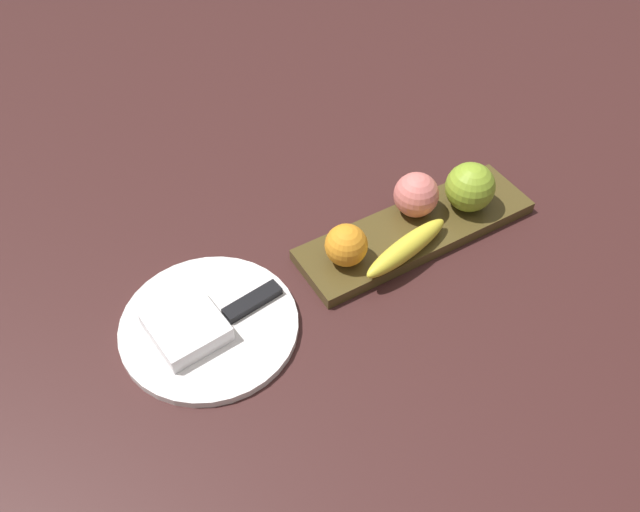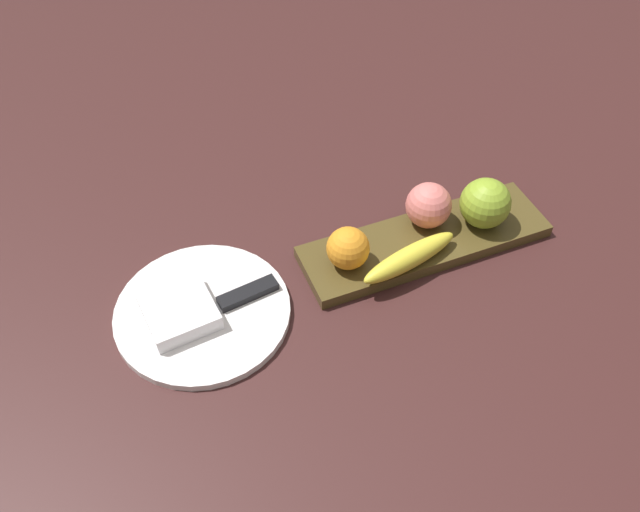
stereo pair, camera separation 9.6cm
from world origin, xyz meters
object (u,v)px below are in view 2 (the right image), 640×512
object	(u,v)px
folded_napkin	(179,311)
knife	(238,298)
fruit_tray	(427,241)
orange_near_apple	(348,248)
banana	(410,257)
dinner_plate	(203,312)
apple	(485,203)
peach	(429,205)

from	to	relation	value
folded_napkin	knife	world-z (taller)	folded_napkin
fruit_tray	orange_near_apple	world-z (taller)	orange_near_apple
fruit_tray	folded_napkin	xyz separation A→B (m)	(0.39, 0.00, 0.02)
banana	orange_near_apple	size ratio (longest dim) A/B	2.62
dinner_plate	knife	size ratio (longest dim) A/B	1.39
apple	orange_near_apple	size ratio (longest dim) A/B	1.23
apple	dinner_plate	world-z (taller)	apple
knife	fruit_tray	bearing A→B (deg)	173.00
apple	orange_near_apple	bearing A→B (deg)	0.04
banana	orange_near_apple	distance (m)	0.09
apple	banana	size ratio (longest dim) A/B	0.47
orange_near_apple	folded_napkin	size ratio (longest dim) A/B	0.65
orange_near_apple	fruit_tray	bearing A→B (deg)	-178.72
banana	fruit_tray	bearing A→B (deg)	24.68
apple	knife	size ratio (longest dim) A/B	0.44
folded_napkin	orange_near_apple	bearing A→B (deg)	179.31
apple	orange_near_apple	xyz separation A→B (m)	(0.23, 0.00, -0.01)
banana	knife	xyz separation A→B (m)	(0.25, -0.04, -0.02)
orange_near_apple	dinner_plate	bearing A→B (deg)	-0.79
orange_near_apple	dinner_plate	distance (m)	0.23
apple	dinner_plate	bearing A→B (deg)	-0.37
orange_near_apple	knife	distance (m)	0.17
banana	orange_near_apple	world-z (taller)	orange_near_apple
fruit_tray	dinner_plate	distance (m)	0.36
knife	orange_near_apple	bearing A→B (deg)	172.40
banana	peach	bearing A→B (deg)	34.37
fruit_tray	dinner_plate	bearing A→B (deg)	-0.00
fruit_tray	knife	bearing A→B (deg)	0.54
dinner_plate	banana	bearing A→B (deg)	172.33
dinner_plate	knife	bearing A→B (deg)	176.90
fruit_tray	knife	size ratio (longest dim) A/B	2.17
fruit_tray	apple	bearing A→B (deg)	178.20
orange_near_apple	knife	xyz separation A→B (m)	(0.17, -0.00, -0.04)
fruit_tray	dinner_plate	size ratio (longest dim) A/B	1.57
fruit_tray	orange_near_apple	xyz separation A→B (m)	(0.14, 0.00, 0.04)
apple	dinner_plate	xyz separation A→B (m)	(0.46, -0.00, -0.05)
fruit_tray	peach	distance (m)	0.06
apple	orange_near_apple	distance (m)	0.23
knife	dinner_plate	bearing A→B (deg)	-10.63
banana	dinner_plate	xyz separation A→B (m)	(0.31, -0.04, -0.03)
banana	knife	distance (m)	0.26
orange_near_apple	knife	size ratio (longest dim) A/B	0.35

